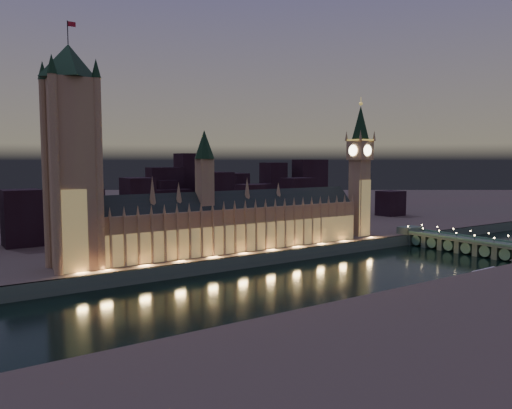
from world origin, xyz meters
TOP-DOWN VIEW (x-y plane):
  - ground_plane at (0.00, 0.00)m, footprint 2000.00×2000.00m
  - north_bank at (0.00, 520.00)m, footprint 2000.00×960.00m
  - embankment_wall at (0.00, 41.00)m, footprint 2000.00×2.50m
  - palace_of_westminster at (-10.31, 61.75)m, footprint 202.00×22.16m
  - victoria_tower at (-110.00, 61.93)m, footprint 31.68×31.68m
  - elizabeth_tower at (108.00, 61.92)m, footprint 18.00×18.00m
  - westminster_bridge at (149.02, -3.45)m, footprint 18.46×113.00m
  - river_boat at (89.02, -58.00)m, footprint 43.12×11.21m
  - city_backdrop at (37.70, 246.01)m, footprint 465.54×215.63m

SIDE VIEW (x-z plane):
  - ground_plane at x=0.00m, z-range 0.00..0.00m
  - river_boat at x=89.02m, z-range -0.69..3.81m
  - north_bank at x=0.00m, z-range 0.00..8.00m
  - embankment_wall at x=0.00m, z-range 0.00..8.00m
  - westminster_bridge at x=149.02m, z-range -1.96..13.94m
  - palace_of_westminster at x=-10.31m, z-range -12.63..65.37m
  - city_backdrop at x=37.70m, z-range -5.14..63.63m
  - elizabeth_tower at x=108.00m, z-range 14.19..122.04m
  - victoria_tower at x=-110.00m, z-range 7.71..139.88m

